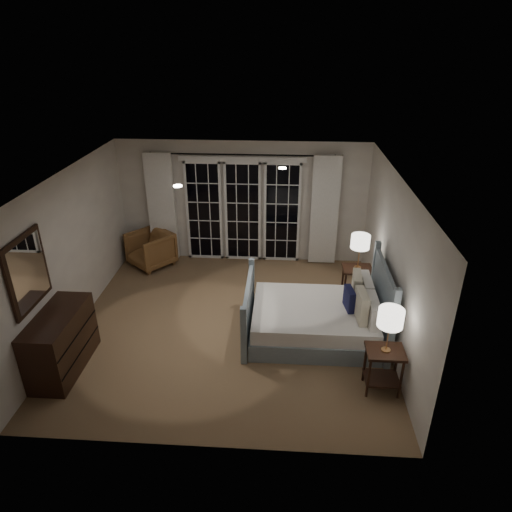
# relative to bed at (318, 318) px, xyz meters

# --- Properties ---
(floor) EXTENTS (5.00, 5.00, 0.00)m
(floor) POSITION_rel_bed_xyz_m (-1.42, 0.20, -0.32)
(floor) COLOR brown
(floor) RESTS_ON ground
(ceiling) EXTENTS (5.00, 5.00, 0.00)m
(ceiling) POSITION_rel_bed_xyz_m (-1.42, 0.20, 2.18)
(ceiling) COLOR silver
(ceiling) RESTS_ON wall_back
(wall_left) EXTENTS (0.02, 5.00, 2.50)m
(wall_left) POSITION_rel_bed_xyz_m (-3.92, 0.20, 0.93)
(wall_left) COLOR silver
(wall_left) RESTS_ON floor
(wall_right) EXTENTS (0.02, 5.00, 2.50)m
(wall_right) POSITION_rel_bed_xyz_m (1.08, 0.20, 0.93)
(wall_right) COLOR silver
(wall_right) RESTS_ON floor
(wall_back) EXTENTS (5.00, 0.02, 2.50)m
(wall_back) POSITION_rel_bed_xyz_m (-1.42, 2.70, 0.93)
(wall_back) COLOR silver
(wall_back) RESTS_ON floor
(wall_front) EXTENTS (5.00, 0.02, 2.50)m
(wall_front) POSITION_rel_bed_xyz_m (-1.42, -2.30, 0.93)
(wall_front) COLOR silver
(wall_front) RESTS_ON floor
(french_doors) EXTENTS (2.50, 0.04, 2.20)m
(french_doors) POSITION_rel_bed_xyz_m (-1.42, 2.66, 0.77)
(french_doors) COLOR black
(french_doors) RESTS_ON wall_back
(curtain_rod) EXTENTS (3.50, 0.03, 0.03)m
(curtain_rod) POSITION_rel_bed_xyz_m (-1.42, 2.60, 1.93)
(curtain_rod) COLOR black
(curtain_rod) RESTS_ON wall_back
(curtain_left) EXTENTS (0.55, 0.10, 2.25)m
(curtain_left) POSITION_rel_bed_xyz_m (-3.07, 2.58, 0.83)
(curtain_left) COLOR white
(curtain_left) RESTS_ON curtain_rod
(curtain_right) EXTENTS (0.55, 0.10, 2.25)m
(curtain_right) POSITION_rel_bed_xyz_m (0.23, 2.58, 0.83)
(curtain_right) COLOR white
(curtain_right) RESTS_ON curtain_rod
(downlight_a) EXTENTS (0.12, 0.12, 0.01)m
(downlight_a) POSITION_rel_bed_xyz_m (-0.62, 0.80, 2.17)
(downlight_a) COLOR white
(downlight_a) RESTS_ON ceiling
(downlight_b) EXTENTS (0.12, 0.12, 0.01)m
(downlight_b) POSITION_rel_bed_xyz_m (-2.02, -0.20, 2.17)
(downlight_b) COLOR white
(downlight_b) RESTS_ON ceiling
(bed) EXTENTS (2.12, 1.51, 1.23)m
(bed) POSITION_rel_bed_xyz_m (0.00, 0.00, 0.00)
(bed) COLOR gray
(bed) RESTS_ON floor
(nightstand_left) EXTENTS (0.50, 0.40, 0.64)m
(nightstand_left) POSITION_rel_bed_xyz_m (0.79, -1.19, 0.11)
(nightstand_left) COLOR black
(nightstand_left) RESTS_ON floor
(nightstand_right) EXTENTS (0.51, 0.41, 0.66)m
(nightstand_right) POSITION_rel_bed_xyz_m (0.73, 1.10, 0.12)
(nightstand_right) COLOR black
(nightstand_right) RESTS_ON floor
(lamp_left) EXTENTS (0.32, 0.32, 0.63)m
(lamp_left) POSITION_rel_bed_xyz_m (0.79, -1.19, 0.83)
(lamp_left) COLOR tan
(lamp_left) RESTS_ON nightstand_left
(lamp_right) EXTENTS (0.32, 0.32, 0.62)m
(lamp_right) POSITION_rel_bed_xyz_m (0.73, 1.10, 0.84)
(lamp_right) COLOR tan
(lamp_right) RESTS_ON nightstand_right
(armchair) EXTENTS (1.10, 1.11, 0.72)m
(armchair) POSITION_rel_bed_xyz_m (-3.28, 2.24, 0.05)
(armchair) COLOR brown
(armchair) RESTS_ON floor
(dresser) EXTENTS (0.54, 1.26, 0.89)m
(dresser) POSITION_rel_bed_xyz_m (-3.65, -1.03, 0.13)
(dresser) COLOR black
(dresser) RESTS_ON floor
(mirror) EXTENTS (0.05, 0.85, 1.00)m
(mirror) POSITION_rel_bed_xyz_m (-3.89, -1.03, 1.23)
(mirror) COLOR black
(mirror) RESTS_ON wall_left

